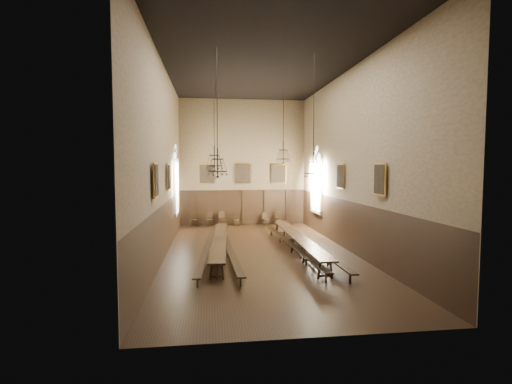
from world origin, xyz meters
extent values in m
cube|color=black|center=(0.00, 0.00, -0.01)|extent=(9.00, 18.00, 0.02)
cube|color=black|center=(0.00, 0.00, 9.01)|extent=(9.00, 18.00, 0.02)
cube|color=#917859|center=(0.00, 9.01, 4.50)|extent=(9.00, 0.02, 9.00)
cube|color=#917859|center=(0.00, -9.01, 4.50)|extent=(9.00, 0.02, 9.00)
cube|color=#917859|center=(-4.51, 0.00, 4.50)|extent=(0.02, 18.00, 9.00)
cube|color=#917859|center=(4.51, 0.00, 4.50)|extent=(0.02, 18.00, 9.00)
cube|color=black|center=(-1.94, 0.25, 0.70)|extent=(1.16, 9.45, 0.07)
cube|color=black|center=(1.91, 0.21, 0.76)|extent=(0.81, 10.25, 0.07)
cube|color=black|center=(-2.54, -0.22, 0.43)|extent=(0.97, 10.08, 0.05)
cube|color=black|center=(-1.53, -0.25, 0.43)|extent=(0.70, 10.11, 0.05)
cube|color=black|center=(1.54, -0.13, 0.43)|extent=(0.79, 10.22, 0.05)
cube|color=black|center=(2.52, -0.20, 0.45)|extent=(0.43, 10.64, 0.05)
cube|color=black|center=(-3.52, 8.53, 0.48)|extent=(0.48, 0.48, 0.05)
cube|color=black|center=(-3.52, 8.72, 0.75)|extent=(0.45, 0.07, 0.53)
cube|color=black|center=(-2.41, 8.53, 0.46)|extent=(0.47, 0.47, 0.05)
cube|color=black|center=(-2.41, 8.72, 0.72)|extent=(0.43, 0.08, 0.51)
cube|color=black|center=(-1.51, 8.55, 0.49)|extent=(0.57, 0.57, 0.05)
cube|color=black|center=(-1.51, 8.75, 0.77)|extent=(0.45, 0.17, 0.55)
cube|color=black|center=(-0.53, 8.51, 0.41)|extent=(0.44, 0.44, 0.05)
cube|color=black|center=(-0.53, 8.67, 0.64)|extent=(0.39, 0.09, 0.46)
cube|color=black|center=(1.60, 8.55, 0.43)|extent=(0.50, 0.50, 0.05)
cube|color=black|center=(1.60, 8.73, 0.66)|extent=(0.39, 0.15, 0.47)
cube|color=black|center=(2.48, 8.55, 0.46)|extent=(0.43, 0.43, 0.05)
cube|color=black|center=(2.48, 8.74, 0.71)|extent=(0.43, 0.04, 0.51)
cylinder|color=black|center=(-2.12, 2.70, 7.17)|extent=(0.03, 0.03, 3.65)
torus|color=black|center=(-2.12, 2.70, 4.25)|extent=(0.89, 0.89, 0.05)
torus|color=black|center=(-2.12, 2.70, 4.82)|extent=(0.56, 0.56, 0.04)
cylinder|color=black|center=(-2.12, 2.70, 4.72)|extent=(0.06, 0.06, 1.25)
cylinder|color=black|center=(1.71, 2.82, 7.30)|extent=(0.03, 0.03, 3.40)
torus|color=black|center=(1.71, 2.82, 4.63)|extent=(0.78, 0.78, 0.05)
torus|color=black|center=(1.71, 2.82, 5.14)|extent=(0.50, 0.50, 0.04)
cylinder|color=black|center=(1.71, 2.82, 5.05)|extent=(0.06, 0.06, 1.11)
cylinder|color=black|center=(-2.07, -2.28, 6.99)|extent=(0.03, 0.03, 4.02)
torus|color=black|center=(-2.07, -2.28, 4.01)|extent=(0.79, 0.79, 0.05)
torus|color=black|center=(-2.07, -2.28, 4.52)|extent=(0.50, 0.50, 0.04)
cylinder|color=black|center=(-2.07, -2.28, 4.42)|extent=(0.06, 0.06, 1.11)
cylinder|color=black|center=(2.05, -2.03, 6.92)|extent=(0.03, 0.03, 4.16)
torus|color=black|center=(2.05, -2.03, 3.91)|extent=(0.75, 0.75, 0.04)
torus|color=black|center=(2.05, -2.03, 4.40)|extent=(0.48, 0.48, 0.04)
cylinder|color=black|center=(2.05, -2.03, 4.31)|extent=(0.05, 0.05, 1.06)
cube|color=#AA7428|center=(-2.60, 8.88, 3.70)|extent=(1.10, 0.12, 1.40)
cube|color=black|center=(-2.60, 8.88, 3.70)|extent=(0.98, 0.02, 1.28)
cube|color=#AA7428|center=(0.00, 8.88, 3.70)|extent=(1.10, 0.12, 1.40)
cube|color=black|center=(0.00, 8.88, 3.70)|extent=(0.98, 0.02, 1.28)
cube|color=#AA7428|center=(2.60, 8.88, 3.70)|extent=(1.10, 0.12, 1.40)
cube|color=black|center=(2.60, 8.88, 3.70)|extent=(0.98, 0.02, 1.28)
cube|color=#AA7428|center=(-4.38, 1.00, 3.70)|extent=(0.12, 1.00, 1.30)
cube|color=black|center=(-4.38, 1.00, 3.70)|extent=(0.02, 0.88, 1.18)
cube|color=#AA7428|center=(-4.38, -3.50, 3.70)|extent=(0.12, 1.00, 1.30)
cube|color=black|center=(-4.38, -3.50, 3.70)|extent=(0.02, 0.88, 1.18)
cube|color=#AA7428|center=(4.38, 1.00, 3.70)|extent=(0.12, 1.00, 1.30)
cube|color=black|center=(4.38, 1.00, 3.70)|extent=(0.02, 0.88, 1.18)
cube|color=#AA7428|center=(4.38, -3.50, 3.70)|extent=(0.12, 1.00, 1.30)
cube|color=black|center=(4.38, -3.50, 3.70)|extent=(0.02, 0.88, 1.18)
camera|label=1|loc=(-2.40, -17.60, 4.20)|focal=26.00mm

